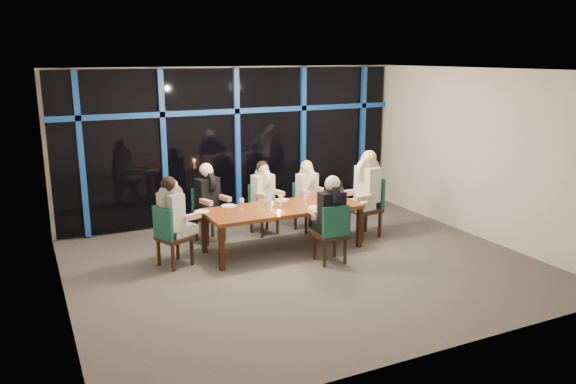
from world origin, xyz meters
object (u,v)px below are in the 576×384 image
object	(u,v)px
chair_far_left	(207,211)
diner_near_mid	(331,206)
chair_near_mid	(333,231)
dining_table	(283,211)
diner_end_right	(366,181)
chair_far_mid	(262,206)
diner_end_left	(173,208)
chair_end_left	(170,233)
chair_end_right	(369,204)
diner_far_right	(308,185)
diner_far_mid	(264,187)
diner_far_left	(209,191)
wine_bottle	(341,194)
chair_far_right	(306,203)
water_pitcher	(328,199)

from	to	relation	value
chair_far_left	diner_near_mid	distance (m)	2.40
chair_near_mid	dining_table	bearing A→B (deg)	-62.08
chair_near_mid	diner_end_right	distance (m)	1.62
chair_far_mid	diner_end_right	xyz separation A→B (m)	(1.59, -1.01, 0.51)
dining_table	diner_end_left	size ratio (longest dim) A/B	2.73
chair_end_left	diner_end_left	distance (m)	0.40
chair_far_left	chair_end_right	size ratio (longest dim) A/B	0.89
diner_end_left	diner_near_mid	bearing A→B (deg)	-134.72
diner_far_right	diner_end_left	bearing A→B (deg)	-173.75
chair_end_right	chair_far_left	bearing A→B (deg)	-115.97
diner_end_left	diner_far_mid	bearing A→B (deg)	-87.77
diner_end_right	diner_far_left	bearing A→B (deg)	-115.47
chair_far_left	diner_far_mid	bearing A→B (deg)	-22.23
dining_table	chair_end_right	xyz separation A→B (m)	(1.74, 0.03, -0.08)
chair_end_left	wine_bottle	world-z (taller)	wine_bottle
diner_far_right	wine_bottle	size ratio (longest dim) A/B	2.52
diner_end_right	diner_near_mid	bearing A→B (deg)	-60.09
chair_far_left	wine_bottle	size ratio (longest dim) A/B	2.73
diner_far_left	diner_near_mid	size ratio (longest dim) A/B	0.99
chair_far_mid	diner_end_right	distance (m)	1.95
chair_far_left	chair_near_mid	size ratio (longest dim) A/B	0.99
chair_far_right	chair_end_right	world-z (taller)	chair_end_right
chair_far_left	diner_near_mid	size ratio (longest dim) A/B	1.01
wine_bottle	diner_near_mid	bearing A→B (deg)	-130.83
chair_far_right	diner_far_right	size ratio (longest dim) A/B	1.03
diner_end_left	water_pitcher	bearing A→B (deg)	-118.88
chair_far_mid	chair_far_right	xyz separation A→B (m)	(0.82, -0.17, -0.01)
water_pitcher	chair_far_mid	bearing A→B (deg)	125.56
chair_far_left	chair_end_left	bearing A→B (deg)	-149.12
chair_far_left	diner_far_mid	xyz separation A→B (m)	(1.06, -0.10, 0.35)
chair_end_right	diner_near_mid	world-z (taller)	diner_near_mid
chair_near_mid	diner_far_left	distance (m)	2.38
chair_far_left	diner_far_left	xyz separation A→B (m)	(0.02, -0.08, 0.38)
chair_far_right	diner_end_left	distance (m)	2.86
dining_table	water_pitcher	world-z (taller)	water_pitcher
chair_far_mid	chair_end_left	distance (m)	2.20
chair_far_left	diner_far_left	size ratio (longest dim) A/B	1.03
chair_near_mid	diner_far_left	xyz separation A→B (m)	(-1.39, 1.90, 0.37)
chair_end_right	chair_end_left	bearing A→B (deg)	-95.60
chair_near_mid	diner_end_left	distance (m)	2.49
wine_bottle	chair_far_left	bearing A→B (deg)	150.67
dining_table	chair_far_right	xyz separation A→B (m)	(0.88, 0.86, -0.18)
diner_far_right	wine_bottle	world-z (taller)	diner_far_right
chair_far_mid	chair_far_right	size ratio (longest dim) A/B	1.02
dining_table	diner_far_left	xyz separation A→B (m)	(-0.97, 0.97, 0.23)
chair_end_left	chair_far_mid	bearing A→B (deg)	-85.87
wine_bottle	chair_near_mid	bearing A→B (deg)	-128.10
water_pitcher	diner_end_right	bearing A→B (deg)	21.07
diner_near_mid	wine_bottle	distance (m)	0.98
chair_far_right	diner_end_right	xyz separation A→B (m)	(0.77, -0.84, 0.52)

